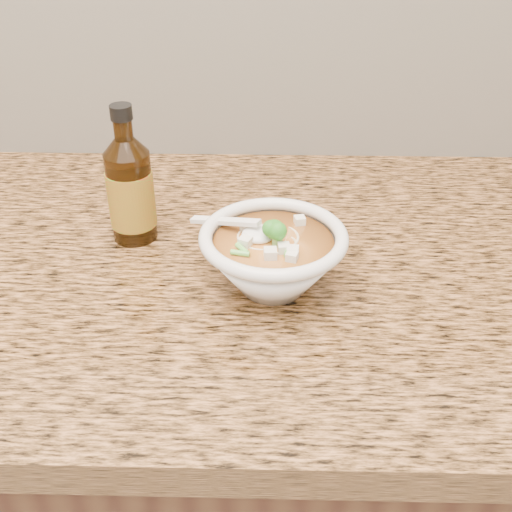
{
  "coord_description": "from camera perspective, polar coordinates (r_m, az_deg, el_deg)",
  "views": [
    {
      "loc": [
        0.25,
        0.98,
        1.35
      ],
      "look_at": [
        0.23,
        1.6,
        0.94
      ],
      "focal_mm": 45.0,
      "sensor_mm": 36.0,
      "label": 1
    }
  ],
  "objects": [
    {
      "name": "cabinet",
      "position": [
        1.18,
        -11.85,
        -19.0
      ],
      "size": [
        4.0,
        0.65,
        0.86
      ],
      "primitive_type": "cube",
      "color": "#32190F",
      "rests_on": "ground"
    },
    {
      "name": "counter_slab",
      "position": [
        0.88,
        -15.17,
        -0.61
      ],
      "size": [
        4.0,
        0.68,
        0.04
      ],
      "primitive_type": "cube",
      "color": "#A3693B",
      "rests_on": "cabinet"
    },
    {
      "name": "soup_bowl",
      "position": [
        0.75,
        1.52,
        -0.29
      ],
      "size": [
        0.19,
        0.17,
        0.1
      ],
      "rotation": [
        0.0,
        0.0,
        -0.21
      ],
      "color": "silver",
      "rests_on": "counter_slab"
    },
    {
      "name": "hot_sauce_bottle",
      "position": [
        0.85,
        -11.1,
        5.73
      ],
      "size": [
        0.07,
        0.07,
        0.18
      ],
      "rotation": [
        0.0,
        0.0,
        0.12
      ],
      "color": "#311B06",
      "rests_on": "counter_slab"
    }
  ]
}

